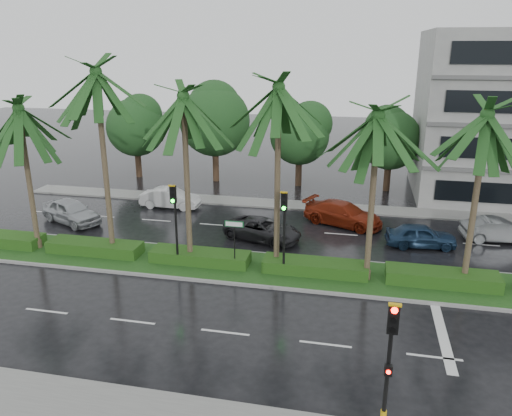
% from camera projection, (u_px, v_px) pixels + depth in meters
% --- Properties ---
extents(ground, '(120.00, 120.00, 0.00)m').
position_uv_depth(ground, '(252.00, 278.00, 24.61)').
color(ground, black).
rests_on(ground, ground).
extents(far_sidewalk, '(40.00, 2.00, 0.12)m').
position_uv_depth(far_sidewalk, '(288.00, 205.00, 35.74)').
color(far_sidewalk, slate).
rests_on(far_sidewalk, ground).
extents(median, '(36.00, 4.00, 0.15)m').
position_uv_depth(median, '(256.00, 268.00, 25.51)').
color(median, gray).
rests_on(median, ground).
extents(hedge, '(35.20, 1.40, 0.60)m').
position_uv_depth(hedge, '(256.00, 262.00, 25.40)').
color(hedge, '#174112').
rests_on(hedge, median).
extents(lane_markings, '(34.00, 13.06, 0.01)m').
position_uv_depth(lane_markings, '(313.00, 288.00, 23.61)').
color(lane_markings, silver).
rests_on(lane_markings, ground).
extents(palm_row, '(26.30, 4.20, 10.38)m').
position_uv_depth(palm_row, '(230.00, 113.00, 23.33)').
color(palm_row, '#473529').
rests_on(palm_row, median).
extents(signal_near, '(0.34, 0.45, 4.36)m').
position_uv_depth(signal_near, '(389.00, 363.00, 13.91)').
color(signal_near, black).
rests_on(signal_near, near_sidewalk).
extents(signal_median_left, '(0.34, 0.42, 4.36)m').
position_uv_depth(signal_median_left, '(175.00, 213.00, 24.75)').
color(signal_median_left, black).
rests_on(signal_median_left, median).
extents(signal_median_right, '(0.34, 0.42, 4.36)m').
position_uv_depth(signal_median_right, '(284.00, 221.00, 23.65)').
color(signal_median_right, black).
rests_on(signal_median_right, median).
extents(street_sign, '(0.95, 0.09, 2.60)m').
position_uv_depth(street_sign, '(234.00, 233.00, 24.59)').
color(street_sign, black).
rests_on(street_sign, median).
extents(bg_trees, '(32.97, 5.76, 8.32)m').
position_uv_depth(bg_trees, '(289.00, 127.00, 39.64)').
color(bg_trees, '#342617').
rests_on(bg_trees, ground).
extents(car_silver, '(3.54, 4.86, 1.54)m').
position_uv_depth(car_silver, '(71.00, 211.00, 32.07)').
color(car_silver, '#A4A7AB').
rests_on(car_silver, ground).
extents(car_white, '(1.47, 4.19, 1.38)m').
position_uv_depth(car_white, '(170.00, 198.00, 35.11)').
color(car_white, silver).
rests_on(car_white, ground).
extents(car_darkgrey, '(3.40, 5.04, 1.28)m').
position_uv_depth(car_darkgrey, '(263.00, 229.00, 29.30)').
color(car_darkgrey, black).
rests_on(car_darkgrey, ground).
extents(car_red, '(3.85, 5.48, 1.47)m').
position_uv_depth(car_red, '(343.00, 214.00, 31.71)').
color(car_red, maroon).
rests_on(car_red, ground).
extents(car_blue, '(1.97, 4.04, 1.33)m').
position_uv_depth(car_blue, '(421.00, 236.00, 28.26)').
color(car_blue, '#192F4C').
rests_on(car_blue, ground).
extents(car_grey, '(1.95, 4.31, 1.37)m').
position_uv_depth(car_grey, '(498.00, 230.00, 29.05)').
color(car_grey, '#4D4F51').
rests_on(car_grey, ground).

